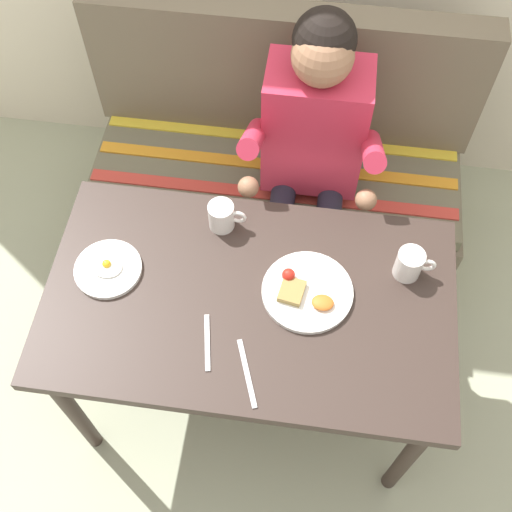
% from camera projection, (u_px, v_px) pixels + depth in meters
% --- Properties ---
extents(ground_plane, '(8.00, 8.00, 0.00)m').
position_uv_depth(ground_plane, '(251.00, 385.00, 2.48)').
color(ground_plane, '#A3A88B').
extents(table, '(1.20, 0.70, 0.73)m').
position_uv_depth(table, '(249.00, 310.00, 1.93)').
color(table, '#332722').
rests_on(table, ground).
extents(couch, '(1.44, 0.56, 1.00)m').
position_uv_depth(couch, '(277.00, 178.00, 2.59)').
color(couch, '#695E4B').
rests_on(couch, ground).
extents(person, '(0.45, 0.61, 1.21)m').
position_uv_depth(person, '(312.00, 146.00, 2.14)').
color(person, '#C72C45').
rests_on(person, ground).
extents(plate_breakfast, '(0.27, 0.27, 0.05)m').
position_uv_depth(plate_breakfast, '(306.00, 291.00, 1.85)').
color(plate_breakfast, white).
rests_on(plate_breakfast, table).
extents(plate_eggs, '(0.20, 0.20, 0.04)m').
position_uv_depth(plate_eggs, '(108.00, 269.00, 1.90)').
color(plate_eggs, white).
rests_on(plate_eggs, table).
extents(coffee_mug, '(0.12, 0.08, 0.09)m').
position_uv_depth(coffee_mug, '(222.00, 216.00, 1.95)').
color(coffee_mug, white).
rests_on(coffee_mug, table).
extents(coffee_mug_second, '(0.12, 0.08, 0.10)m').
position_uv_depth(coffee_mug_second, '(410.00, 264.00, 1.86)').
color(coffee_mug_second, white).
rests_on(coffee_mug_second, table).
extents(fork, '(0.05, 0.17, 0.00)m').
position_uv_depth(fork, '(207.00, 342.00, 1.78)').
color(fork, silver).
rests_on(fork, table).
extents(knife, '(0.08, 0.19, 0.00)m').
position_uv_depth(knife, '(247.00, 373.00, 1.73)').
color(knife, silver).
rests_on(knife, table).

